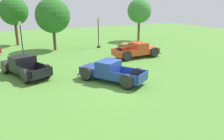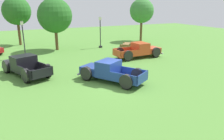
# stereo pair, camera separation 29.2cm
# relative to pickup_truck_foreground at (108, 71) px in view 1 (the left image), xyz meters

# --- Properties ---
(ground_plane) EXTENTS (80.00, 80.00, 0.00)m
(ground_plane) POSITION_rel_pickup_truck_foreground_xyz_m (0.13, -1.13, -0.75)
(ground_plane) COLOR #548C38
(pickup_truck_foreground) EXTENTS (4.26, 5.31, 1.57)m
(pickup_truck_foreground) POSITION_rel_pickup_truck_foreground_xyz_m (0.00, 0.00, 0.00)
(pickup_truck_foreground) COLOR navy
(pickup_truck_foreground) RESTS_ON ground_plane
(pickup_truck_behind_left) EXTENTS (5.35, 2.21, 1.62)m
(pickup_truck_behind_left) POSITION_rel_pickup_truck_foreground_xyz_m (6.35, 5.40, 0.02)
(pickup_truck_behind_left) COLOR #D14723
(pickup_truck_behind_left) RESTS_ON ground_plane
(pickup_truck_behind_right) EXTENTS (3.64, 5.57, 1.61)m
(pickup_truck_behind_right) POSITION_rel_pickup_truck_foreground_xyz_m (-5.57, 4.34, 0.02)
(pickup_truck_behind_right) COLOR black
(pickup_truck_behind_right) RESTS_ON ground_plane
(lamp_post_near) EXTENTS (0.36, 0.36, 3.92)m
(lamp_post_near) POSITION_rel_pickup_truck_foreground_xyz_m (-4.99, 10.55, 1.31)
(lamp_post_near) COLOR #2D2D33
(lamp_post_near) RESTS_ON ground_plane
(lamp_post_far) EXTENTS (0.36, 0.36, 4.03)m
(lamp_post_far) POSITION_rel_pickup_truck_foreground_xyz_m (4.54, 12.40, 1.37)
(lamp_post_far) COLOR #2D2D33
(lamp_post_far) RESTS_ON ground_plane
(picnic_table) EXTENTS (2.31, 2.33, 0.78)m
(picnic_table) POSITION_rel_pickup_truck_foreground_xyz_m (7.09, 9.83, -0.26)
(picnic_table) COLOR olive
(picnic_table) RESTS_ON ground_plane
(oak_tree_east) EXTENTS (3.81, 3.81, 6.57)m
(oak_tree_east) POSITION_rel_pickup_truck_foreground_xyz_m (-4.95, 19.18, 3.90)
(oak_tree_east) COLOR brown
(oak_tree_east) RESTS_ON ground_plane
(oak_tree_west) EXTENTS (3.67, 3.67, 6.41)m
(oak_tree_west) POSITION_rel_pickup_truck_foreground_xyz_m (12.52, 15.00, 3.81)
(oak_tree_west) COLOR brown
(oak_tree_west) RESTS_ON ground_plane
(oak_tree_center) EXTENTS (4.19, 4.19, 6.32)m
(oak_tree_center) POSITION_rel_pickup_truck_foreground_xyz_m (-0.98, 13.43, 3.47)
(oak_tree_center) COLOR brown
(oak_tree_center) RESTS_ON ground_plane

